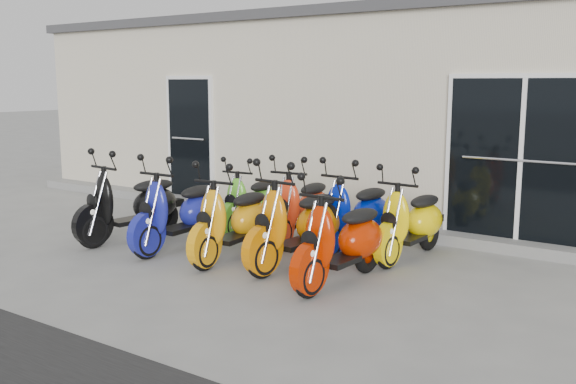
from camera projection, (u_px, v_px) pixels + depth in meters
name	position (u px, v px, depth m)	size (l,w,h in m)	color
ground	(262.00, 256.00, 8.20)	(80.00, 80.00, 0.00)	gray
building	(424.00, 114.00, 12.16)	(14.00, 6.00, 3.20)	beige
roof_cap	(428.00, 23.00, 11.88)	(14.20, 6.20, 0.16)	#3F3F42
front_step	(340.00, 222.00, 9.83)	(14.00, 0.40, 0.15)	gray
door_left	(190.00, 135.00, 11.53)	(1.07, 0.08, 2.22)	black
door_right	(522.00, 155.00, 8.31)	(2.02, 0.08, 2.22)	black
scooter_front_black	(131.00, 194.00, 8.92)	(0.65, 1.79, 1.32)	black
scooter_front_blue	(180.00, 201.00, 8.45)	(0.64, 1.77, 1.31)	navy
scooter_front_orange_a	(233.00, 209.00, 7.97)	(0.63, 1.73, 1.28)	orange
scooter_front_orange_b	(298.00, 212.00, 7.63)	(0.66, 1.82, 1.34)	orange
scooter_front_red	(342.00, 228.00, 6.96)	(0.63, 1.73, 1.27)	#B82000
scooter_back_green	(251.00, 193.00, 9.45)	(0.57, 1.57, 1.16)	#58BE27
scooter_back_red	(302.00, 197.00, 8.87)	(0.62, 1.70, 1.25)	red
scooter_back_blue	(356.00, 203.00, 8.39)	(0.63, 1.72, 1.27)	#02179B
scooter_back_yellow	(411.00, 211.00, 7.98)	(0.61, 1.67, 1.24)	#FED704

